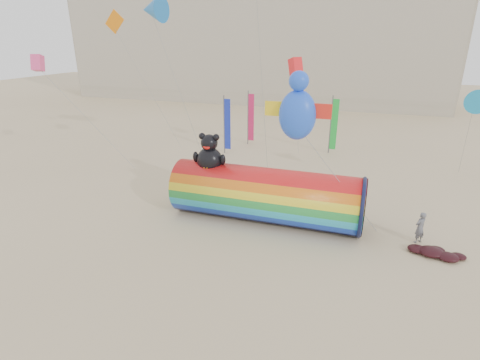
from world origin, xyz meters
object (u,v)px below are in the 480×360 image
(kite_handler, at_px, (420,228))
(fabric_bundle, at_px, (435,253))
(hotel_building, at_px, (254,35))
(windsock_assembly, at_px, (265,193))

(kite_handler, relative_size, fabric_bundle, 0.65)
(hotel_building, height_order, kite_handler, hotel_building)
(hotel_building, bearing_deg, windsock_assembly, -72.51)
(hotel_building, height_order, fabric_bundle, hotel_building)
(hotel_building, xyz_separation_m, kite_handler, (22.04, -44.12, -9.47))
(hotel_building, xyz_separation_m, windsock_assembly, (13.90, -44.12, -8.68))
(hotel_building, height_order, windsock_assembly, hotel_building)
(hotel_building, distance_m, windsock_assembly, 47.06)
(windsock_assembly, relative_size, fabric_bundle, 4.08)
(kite_handler, bearing_deg, hotel_building, -106.42)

